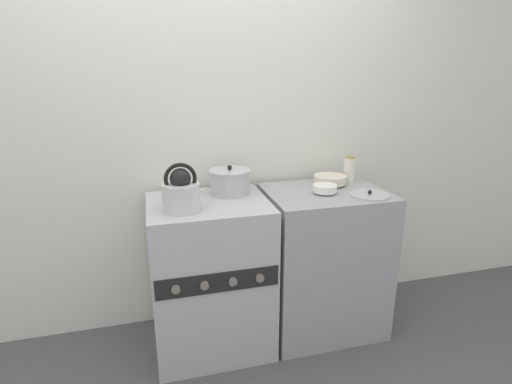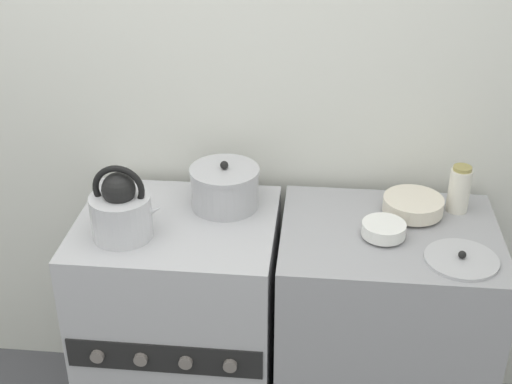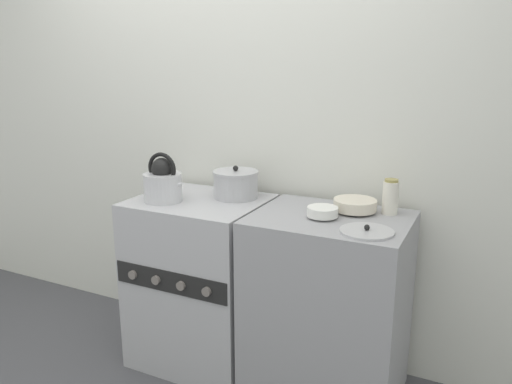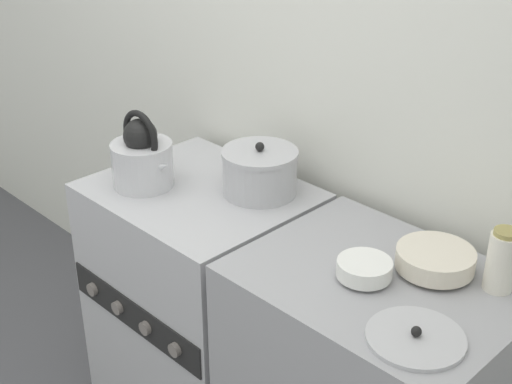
{
  "view_description": "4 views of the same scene",
  "coord_description": "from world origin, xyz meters",
  "views": [
    {
      "loc": [
        -0.28,
        -1.79,
        1.59
      ],
      "look_at": [
        0.26,
        0.24,
        0.95
      ],
      "focal_mm": 28.0,
      "sensor_mm": 36.0,
      "label": 1
    },
    {
      "loc": [
        0.47,
        -1.7,
        2.12
      ],
      "look_at": [
        0.26,
        0.31,
        1.01
      ],
      "focal_mm": 50.0,
      "sensor_mm": 36.0,
      "label": 2
    },
    {
      "loc": [
        1.35,
        -1.81,
        1.58
      ],
      "look_at": [
        0.31,
        0.32,
        0.97
      ],
      "focal_mm": 35.0,
      "sensor_mm": 36.0,
      "label": 3
    },
    {
      "loc": [
        1.54,
        -1.0,
        1.91
      ],
      "look_at": [
        0.25,
        0.29,
        0.98
      ],
      "focal_mm": 50.0,
      "sensor_mm": 36.0,
      "label": 4
    }
  ],
  "objects": [
    {
      "name": "small_ceramic_bowl",
      "position": [
        0.68,
        0.24,
        0.94
      ],
      "size": [
        0.14,
        0.14,
        0.05
      ],
      "color": "white",
      "rests_on": "counter"
    },
    {
      "name": "stove",
      "position": [
        0.0,
        0.28,
        0.45
      ],
      "size": [
        0.66,
        0.58,
        0.9
      ],
      "color": "#B2B2B7",
      "rests_on": "ground_plane"
    },
    {
      "name": "loose_pot_lid",
      "position": [
        0.9,
        0.13,
        0.91
      ],
      "size": [
        0.22,
        0.22,
        0.03
      ],
      "color": "#B2B2B7",
      "rests_on": "counter"
    },
    {
      "name": "enamel_bowl",
      "position": [
        0.78,
        0.4,
        0.94
      ],
      "size": [
        0.2,
        0.2,
        0.06
      ],
      "color": "beige",
      "rests_on": "counter"
    },
    {
      "name": "ground_plane",
      "position": [
        0.0,
        0.0,
        0.0
      ],
      "size": [
        12.0,
        12.0,
        0.0
      ],
      "primitive_type": "plane",
      "color": "#4C4C51"
    },
    {
      "name": "wall_back",
      "position": [
        0.0,
        0.63,
        1.25
      ],
      "size": [
        7.0,
        0.06,
        2.5
      ],
      "color": "silver",
      "rests_on": "ground_plane"
    },
    {
      "name": "counter",
      "position": [
        0.7,
        0.28,
        0.45
      ],
      "size": [
        0.7,
        0.56,
        0.91
      ],
      "color": "#99999E",
      "rests_on": "ground_plane"
    },
    {
      "name": "kettle",
      "position": [
        -0.15,
        0.18,
        1.0
      ],
      "size": [
        0.24,
        0.19,
        0.25
      ],
      "color": "silver",
      "rests_on": "stove"
    },
    {
      "name": "storage_jar",
      "position": [
        0.93,
        0.44,
        0.99
      ],
      "size": [
        0.07,
        0.07,
        0.16
      ],
      "color": "silver",
      "rests_on": "counter"
    },
    {
      "name": "cooking_pot",
      "position": [
        0.15,
        0.4,
        0.97
      ],
      "size": [
        0.24,
        0.24,
        0.17
      ],
      "color": "#B2B2B7",
      "rests_on": "stove"
    }
  ]
}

